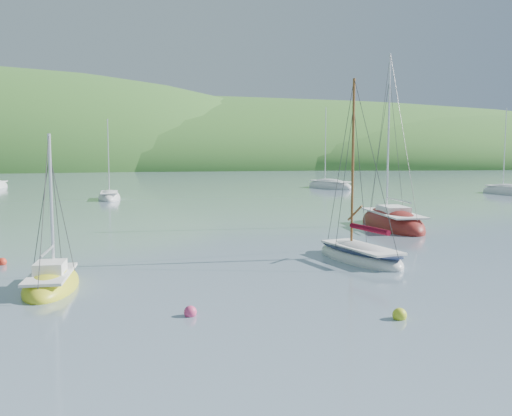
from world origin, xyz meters
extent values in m
plane|color=slate|center=(0.00, 0.00, 0.00)|extent=(700.00, 700.00, 0.00)
ellipsoid|color=#2B5E24|center=(0.00, 170.00, 0.00)|extent=(440.00, 110.00, 44.00)
ellipsoid|color=#2B5E24|center=(90.00, 160.00, 0.00)|extent=(240.00, 100.00, 34.00)
ellipsoid|color=white|center=(4.04, 7.05, 0.10)|extent=(3.44, 6.10, 1.41)
cube|color=white|center=(4.07, 6.94, 0.61)|extent=(2.61, 4.74, 0.10)
cylinder|color=brown|center=(3.87, 7.72, 4.41)|extent=(0.12, 0.12, 7.68)
ellipsoid|color=black|center=(4.04, 7.05, 0.51)|extent=(3.39, 6.03, 0.24)
cylinder|color=#630618|center=(4.21, 6.38, 1.52)|extent=(0.90, 2.74, 0.24)
ellipsoid|color=maroon|center=(10.02, 17.12, 0.16)|extent=(3.19, 8.36, 2.27)
cube|color=white|center=(10.01, 16.96, 0.96)|extent=(2.39, 6.52, 0.10)
cylinder|color=white|center=(10.06, 18.11, 6.07)|extent=(0.12, 0.12, 10.31)
cube|color=white|center=(10.01, 16.96, 1.20)|extent=(1.65, 2.37, 0.42)
cylinder|color=white|center=(9.97, 16.13, 1.87)|extent=(0.26, 3.96, 0.09)
ellipsoid|color=yellow|center=(-8.91, 3.96, 0.09)|extent=(1.92, 4.66, 1.26)
cube|color=white|center=(-8.91, 3.87, 0.55)|extent=(1.43, 3.64, 0.10)
cylinder|color=white|center=(-8.90, 4.52, 3.06)|extent=(0.12, 0.12, 5.09)
cube|color=white|center=(-8.91, 3.87, 0.79)|extent=(1.02, 1.31, 0.42)
cylinder|color=white|center=(-8.92, 3.41, 1.46)|extent=(0.13, 2.22, 0.09)
ellipsoid|color=white|center=(-9.59, 42.18, 0.12)|extent=(2.52, 6.33, 1.70)
cube|color=white|center=(-9.58, 42.06, 0.73)|extent=(1.89, 4.93, 0.10)
cylinder|color=white|center=(-9.63, 42.93, 4.42)|extent=(0.12, 0.12, 7.46)
ellipsoid|color=white|center=(17.71, 54.50, 0.16)|extent=(5.69, 8.60, 2.21)
cube|color=white|center=(17.77, 54.35, 0.93)|extent=(4.34, 6.67, 0.10)
cylinder|color=white|center=(17.34, 55.40, 5.77)|extent=(0.12, 0.12, 9.75)
ellipsoid|color=white|center=(34.84, 41.30, 0.15)|extent=(4.21, 7.87, 2.04)
cube|color=white|center=(34.87, 41.16, 0.87)|extent=(3.20, 6.12, 0.10)
cylinder|color=white|center=(34.64, 42.18, 5.31)|extent=(0.12, 0.12, 8.97)
sphere|color=#C3D325|center=(1.95, -1.84, 0.12)|extent=(0.43, 0.43, 0.43)
sphere|color=#DB3C70|center=(-4.16, -0.41, 0.12)|extent=(0.39, 0.39, 0.39)
sphere|color=red|center=(-11.77, 8.85, 0.12)|extent=(0.38, 0.38, 0.38)
camera|label=1|loc=(-5.22, -17.35, 5.01)|focal=40.00mm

